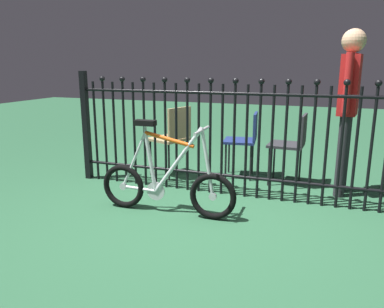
# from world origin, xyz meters

# --- Properties ---
(ground_plane) EXTENTS (20.00, 20.00, 0.00)m
(ground_plane) POSITION_xyz_m (0.00, 0.00, 0.00)
(ground_plane) COLOR #2B5D3D
(iron_fence) EXTENTS (3.54, 0.07, 1.31)m
(iron_fence) POSITION_xyz_m (-0.06, 0.73, 0.66)
(iron_fence) COLOR black
(iron_fence) RESTS_ON ground
(bicycle) EXTENTS (1.35, 0.40, 0.88)m
(bicycle) POSITION_xyz_m (-0.38, 0.02, 0.29)
(bicycle) COLOR black
(bicycle) RESTS_ON ground
(chair_charcoal) EXTENTS (0.41, 0.41, 0.83)m
(chair_charcoal) POSITION_xyz_m (0.64, 1.34, 0.52)
(chair_charcoal) COLOR black
(chair_charcoal) RESTS_ON ground
(chair_navy) EXTENTS (0.43, 0.42, 0.81)m
(chair_navy) POSITION_xyz_m (0.07, 1.43, 0.51)
(chair_navy) COLOR black
(chair_navy) RESTS_ON ground
(chair_tan) EXTENTS (0.52, 0.52, 0.88)m
(chair_tan) POSITION_xyz_m (-0.78, 1.15, 0.54)
(chair_tan) COLOR black
(chair_tan) RESTS_ON ground
(person_visitor) EXTENTS (0.23, 0.47, 1.73)m
(person_visitor) POSITION_xyz_m (1.18, 1.16, 1.04)
(person_visitor) COLOR #2D2D33
(person_visitor) RESTS_ON ground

